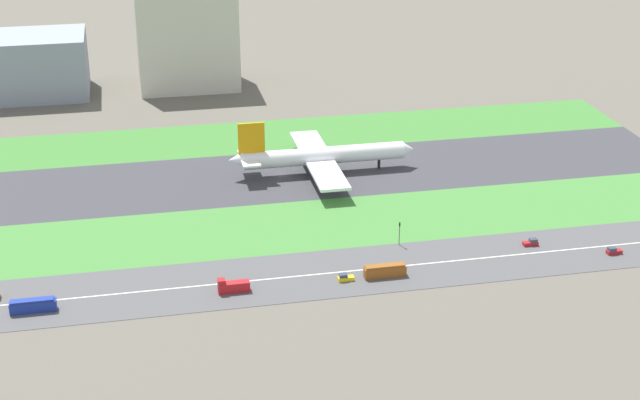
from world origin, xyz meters
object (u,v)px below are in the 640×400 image
truck_0 (233,286)px  terminal_building (28,65)px  car_0 (345,278)px  fuel_tank_west (196,41)px  airliner (319,156)px  hangar_building (187,38)px  car_1 (614,251)px  bus_1 (385,271)px  traffic_light (399,232)px  bus_0 (33,306)px  car_2 (531,243)px

truck_0 → terminal_building: terminal_building is taller
car_0 → fuel_tank_west: size_ratio=0.26×
airliner → truck_0: (-39.61, -78.00, -4.56)m
hangar_building → fuel_tank_west: (7.15, 45.00, -12.98)m
car_1 → terminal_building: terminal_building is taller
airliner → bus_1: (2.04, -78.00, -4.41)m
truck_0 → traffic_light: (50.88, 17.99, 2.62)m
bus_1 → airliner: bearing=-88.5°
bus_0 → terminal_building: bearing=-86.2°
bus_1 → car_0: size_ratio=2.64×
car_2 → car_0: same height
truck_0 → car_1: size_ratio=1.91×
hangar_building → car_2: bearing=-65.1°
fuel_tank_west → bus_0: bearing=-104.7°
car_1 → bus_0: (-160.45, 0.00, 0.90)m
car_2 → car_1: bearing=-25.6°
airliner → bus_0: 119.66m
bus_1 → hangar_building: hangar_building is taller
car_1 → truck_0: bearing=0.0°
car_1 → car_0: bearing=0.0°
terminal_building → car_2: bearing=-50.1°
truck_0 → hangar_building: size_ratio=0.19×
car_0 → bus_1: bearing=-180.0°
airliner → hangar_building: hangar_building is taller
bus_0 → traffic_light: 103.51m
car_2 → fuel_tank_west: 239.96m
car_1 → terminal_building: 258.89m
airliner → car_1: (69.82, -78.00, -5.31)m
bus_1 → car_1: bearing=-180.0°
truck_0 → car_0: size_ratio=1.91×
truck_0 → car_0: truck_0 is taller
truck_0 → fuel_tank_west: (11.13, 237.00, 6.89)m
car_2 → terminal_building: size_ratio=0.09×
fuel_tank_west → bus_1: bearing=-82.7°
airliner → car_2: bearing=-54.3°
truck_0 → bus_0: size_ratio=0.72×
truck_0 → car_1: 109.43m
bus_1 → fuel_tank_west: (-30.52, 237.00, 6.74)m
bus_1 → car_2: size_ratio=2.64×
bus_1 → car_0: bearing=0.0°
airliner → terminal_building: size_ratio=1.32×
traffic_light → fuel_tank_west: 222.62m
terminal_building → fuel_tank_west: bearing=31.0°
bus_1 → hangar_building: bearing=-78.9°
car_1 → car_2: 23.15m
car_1 → hangar_building: hangar_building is taller
car_2 → fuel_tank_west: size_ratio=0.26×
bus_0 → car_1: bearing=-180.0°
terminal_building → bus_0: bearing=-86.2°
truck_0 → car_2: size_ratio=1.91×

